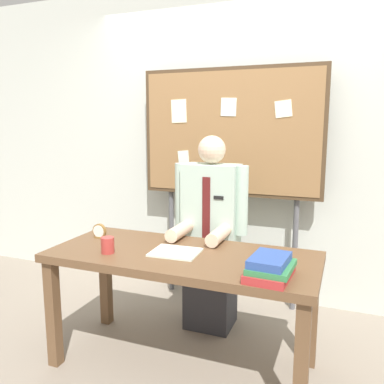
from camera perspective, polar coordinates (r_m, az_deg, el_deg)
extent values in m
plane|color=gray|center=(2.78, -1.36, -23.40)|extent=(12.00, 12.00, 0.00)
cube|color=silver|center=(3.48, 6.40, 6.93)|extent=(6.40, 0.08, 2.70)
cube|color=brown|center=(2.46, -1.43, -9.26)|extent=(1.63, 0.70, 0.05)
cube|color=brown|center=(2.75, -19.24, -16.06)|extent=(0.07, 0.07, 0.69)
cube|color=brown|center=(2.20, 15.39, -22.91)|extent=(0.07, 0.07, 0.69)
cube|color=brown|center=(3.17, -12.25, -12.17)|extent=(0.07, 0.07, 0.69)
cube|color=brown|center=(2.71, 16.79, -16.38)|extent=(0.07, 0.07, 0.69)
cube|color=#2D2D33|center=(3.12, 2.68, -14.82)|extent=(0.34, 0.30, 0.44)
cube|color=#B2CCBC|center=(2.92, 2.78, -3.76)|extent=(0.40, 0.22, 0.79)
sphere|color=beige|center=(2.85, 2.86, 6.09)|extent=(0.20, 0.20, 0.20)
cylinder|color=#B2CCBC|center=(2.95, -1.56, -0.61)|extent=(0.09, 0.09, 0.49)
cylinder|color=#B2CCBC|center=(2.81, 7.12, -1.22)|extent=(0.09, 0.09, 0.49)
cylinder|color=beige|center=(2.75, -1.77, -5.58)|extent=(0.09, 0.30, 0.09)
cylinder|color=beige|center=(2.65, 3.84, -6.16)|extent=(0.09, 0.30, 0.09)
cube|color=#591919|center=(2.80, 2.04, -3.09)|extent=(0.06, 0.01, 0.52)
cube|color=black|center=(2.75, 3.82, -0.82)|extent=(0.07, 0.01, 0.02)
cube|color=#4C3823|center=(3.29, 5.51, 8.45)|extent=(1.50, 0.05, 1.03)
cube|color=olive|center=(3.28, 5.45, 8.45)|extent=(1.44, 0.04, 0.97)
cylinder|color=#59595E|center=(3.66, -2.96, -6.76)|extent=(0.04, 0.04, 0.96)
cylinder|color=#59595E|center=(3.38, 14.47, -8.50)|extent=(0.04, 0.04, 0.96)
cube|color=silver|center=(3.40, -1.18, 4.49)|extent=(0.11, 0.00, 0.18)
cube|color=#F4EFCC|center=(3.40, -1.89, 11.49)|extent=(0.14, 0.00, 0.20)
cube|color=#F4EFCC|center=(3.16, 12.95, 11.52)|extent=(0.14, 0.00, 0.14)
cube|color=silver|center=(3.26, 5.26, 12.02)|extent=(0.13, 0.00, 0.15)
cube|color=#B22D2D|center=(2.11, 11.02, -11.38)|extent=(0.23, 0.31, 0.04)
cube|color=#337F47|center=(2.10, 11.29, -10.47)|extent=(0.22, 0.29, 0.03)
cube|color=#2D4C99|center=(2.09, 11.04, -9.54)|extent=(0.20, 0.27, 0.04)
cube|color=silver|center=(2.45, -2.40, -8.61)|extent=(0.30, 0.25, 0.01)
cylinder|color=olive|center=(2.82, -13.10, -5.44)|extent=(0.10, 0.02, 0.10)
cylinder|color=white|center=(2.81, -13.25, -5.50)|extent=(0.08, 0.00, 0.08)
cube|color=olive|center=(2.83, -13.07, -6.31)|extent=(0.07, 0.04, 0.01)
cylinder|color=#B23833|center=(2.49, -11.98, -7.45)|extent=(0.08, 0.08, 0.10)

